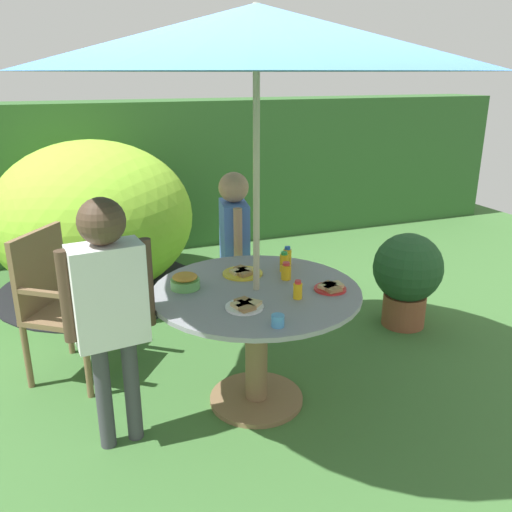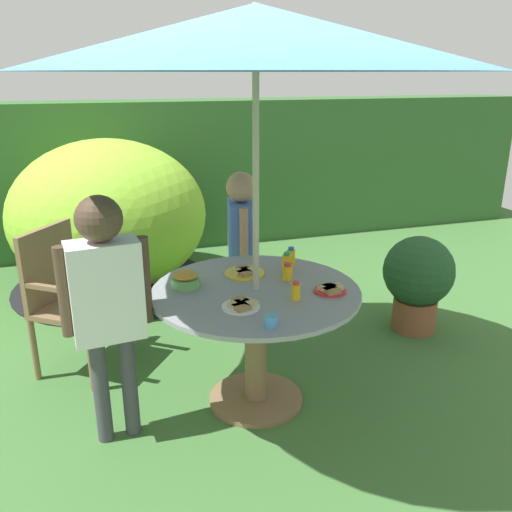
{
  "view_description": "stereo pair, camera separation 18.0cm",
  "coord_description": "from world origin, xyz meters",
  "px_view_note": "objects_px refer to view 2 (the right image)",
  "views": [
    {
      "loc": [
        -1.02,
        -2.59,
        1.89
      ],
      "look_at": [
        0.02,
        0.05,
        0.92
      ],
      "focal_mm": 37.34,
      "sensor_mm": 36.0,
      "label": 1
    },
    {
      "loc": [
        -0.85,
        -2.65,
        1.89
      ],
      "look_at": [
        0.02,
        0.05,
        0.92
      ],
      "focal_mm": 37.34,
      "sensor_mm": 36.0,
      "label": 2
    }
  ],
  "objects_px": {
    "potted_plant": "(418,278)",
    "plate_front_edge": "(330,289)",
    "child_in_blue_shirt": "(242,235)",
    "wooden_chair": "(67,292)",
    "patio_umbrella": "(256,38)",
    "plate_far_left": "(244,272)",
    "juice_bottle_center_front": "(291,257)",
    "juice_bottle_near_left": "(287,263)",
    "dome_tent": "(109,216)",
    "juice_bottle_near_right": "(287,272)",
    "plate_mid_left": "(241,305)",
    "child_in_white_shirt": "(106,291)",
    "garden_table": "(256,322)",
    "juice_bottle_far_right": "(296,291)",
    "cup_near": "(271,321)",
    "snack_bowl": "(185,280)"
  },
  "relations": [
    {
      "from": "child_in_blue_shirt",
      "to": "wooden_chair",
      "type": "bearing_deg",
      "value": -74.89
    },
    {
      "from": "patio_umbrella",
      "to": "child_in_blue_shirt",
      "type": "distance_m",
      "value": 1.53
    },
    {
      "from": "potted_plant",
      "to": "plate_mid_left",
      "type": "relative_size",
      "value": 3.72
    },
    {
      "from": "plate_far_left",
      "to": "juice_bottle_near_left",
      "type": "xyz_separation_m",
      "value": [
        0.26,
        -0.04,
        0.05
      ]
    },
    {
      "from": "potted_plant",
      "to": "snack_bowl",
      "type": "bearing_deg",
      "value": -168.26
    },
    {
      "from": "wooden_chair",
      "to": "plate_front_edge",
      "type": "bearing_deg",
      "value": -86.69
    },
    {
      "from": "juice_bottle_center_front",
      "to": "cup_near",
      "type": "distance_m",
      "value": 0.88
    },
    {
      "from": "child_in_blue_shirt",
      "to": "plate_front_edge",
      "type": "distance_m",
      "value": 1.05
    },
    {
      "from": "plate_mid_left",
      "to": "juice_bottle_center_front",
      "type": "bearing_deg",
      "value": 47.4
    },
    {
      "from": "garden_table",
      "to": "cup_near",
      "type": "height_order",
      "value": "cup_near"
    },
    {
      "from": "patio_umbrella",
      "to": "juice_bottle_center_front",
      "type": "xyz_separation_m",
      "value": [
        0.33,
        0.31,
        -1.26
      ]
    },
    {
      "from": "child_in_blue_shirt",
      "to": "child_in_white_shirt",
      "type": "relative_size",
      "value": 0.92
    },
    {
      "from": "patio_umbrella",
      "to": "dome_tent",
      "type": "relative_size",
      "value": 1.18
    },
    {
      "from": "juice_bottle_far_right",
      "to": "cup_near",
      "type": "height_order",
      "value": "juice_bottle_far_right"
    },
    {
      "from": "wooden_chair",
      "to": "plate_far_left",
      "type": "relative_size",
      "value": 3.96
    },
    {
      "from": "juice_bottle_near_left",
      "to": "juice_bottle_near_right",
      "type": "xyz_separation_m",
      "value": [
        -0.04,
        -0.13,
        -0.01
      ]
    },
    {
      "from": "potted_plant",
      "to": "plate_front_edge",
      "type": "xyz_separation_m",
      "value": [
        -1.08,
        -0.71,
        0.32
      ]
    },
    {
      "from": "potted_plant",
      "to": "child_in_white_shirt",
      "type": "distance_m",
      "value": 2.4
    },
    {
      "from": "dome_tent",
      "to": "cup_near",
      "type": "distance_m",
      "value": 2.74
    },
    {
      "from": "wooden_chair",
      "to": "plate_far_left",
      "type": "xyz_separation_m",
      "value": [
        1.05,
        -0.52,
        0.2
      ]
    },
    {
      "from": "dome_tent",
      "to": "plate_front_edge",
      "type": "distance_m",
      "value": 2.59
    },
    {
      "from": "patio_umbrella",
      "to": "juice_bottle_center_front",
      "type": "height_order",
      "value": "patio_umbrella"
    },
    {
      "from": "juice_bottle_near_left",
      "to": "patio_umbrella",
      "type": "bearing_deg",
      "value": -141.94
    },
    {
      "from": "patio_umbrella",
      "to": "juice_bottle_near_left",
      "type": "xyz_separation_m",
      "value": [
        0.27,
        0.21,
        -1.26
      ]
    },
    {
      "from": "dome_tent",
      "to": "child_in_blue_shirt",
      "type": "height_order",
      "value": "dome_tent"
    },
    {
      "from": "wooden_chair",
      "to": "juice_bottle_center_front",
      "type": "bearing_deg",
      "value": -72.21
    },
    {
      "from": "plate_front_edge",
      "to": "juice_bottle_near_left",
      "type": "distance_m",
      "value": 0.39
    },
    {
      "from": "patio_umbrella",
      "to": "plate_front_edge",
      "type": "distance_m",
      "value": 1.37
    },
    {
      "from": "patio_umbrella",
      "to": "plate_mid_left",
      "type": "xyz_separation_m",
      "value": [
        -0.15,
        -0.22,
        -1.3
      ]
    },
    {
      "from": "juice_bottle_center_front",
      "to": "garden_table",
      "type": "bearing_deg",
      "value": -137.26
    },
    {
      "from": "patio_umbrella",
      "to": "plate_far_left",
      "type": "height_order",
      "value": "patio_umbrella"
    },
    {
      "from": "garden_table",
      "to": "plate_far_left",
      "type": "xyz_separation_m",
      "value": [
        0.01,
        0.25,
        0.22
      ]
    },
    {
      "from": "child_in_blue_shirt",
      "to": "plate_front_edge",
      "type": "bearing_deg",
      "value": 23.09
    },
    {
      "from": "plate_mid_left",
      "to": "juice_bottle_far_right",
      "type": "distance_m",
      "value": 0.31
    },
    {
      "from": "child_in_white_shirt",
      "to": "cup_near",
      "type": "relative_size",
      "value": 21.06
    },
    {
      "from": "potted_plant",
      "to": "plate_front_edge",
      "type": "height_order",
      "value": "plate_front_edge"
    },
    {
      "from": "juice_bottle_near_right",
      "to": "child_in_blue_shirt",
      "type": "bearing_deg",
      "value": 93.89
    },
    {
      "from": "cup_near",
      "to": "plate_mid_left",
      "type": "bearing_deg",
      "value": 106.24
    },
    {
      "from": "plate_far_left",
      "to": "juice_bottle_near_right",
      "type": "bearing_deg",
      "value": -37.96
    },
    {
      "from": "juice_bottle_near_left",
      "to": "juice_bottle_near_right",
      "type": "distance_m",
      "value": 0.13
    },
    {
      "from": "juice_bottle_near_left",
      "to": "juice_bottle_near_right",
      "type": "height_order",
      "value": "juice_bottle_near_left"
    },
    {
      "from": "juice_bottle_center_front",
      "to": "dome_tent",
      "type": "bearing_deg",
      "value": 118.5
    },
    {
      "from": "wooden_chair",
      "to": "juice_bottle_near_right",
      "type": "bearing_deg",
      "value": -82.18
    },
    {
      "from": "child_in_white_shirt",
      "to": "plate_mid_left",
      "type": "relative_size",
      "value": 6.72
    },
    {
      "from": "juice_bottle_near_right",
      "to": "patio_umbrella",
      "type": "bearing_deg",
      "value": -159.84
    },
    {
      "from": "dome_tent",
      "to": "child_in_white_shirt",
      "type": "xyz_separation_m",
      "value": [
        -0.12,
        -2.28,
        0.19
      ]
    },
    {
      "from": "child_in_blue_shirt",
      "to": "plate_front_edge",
      "type": "xyz_separation_m",
      "value": [
        0.22,
        -1.02,
        -0.05
      ]
    },
    {
      "from": "potted_plant",
      "to": "juice_bottle_far_right",
      "type": "height_order",
      "value": "juice_bottle_far_right"
    },
    {
      "from": "child_in_blue_shirt",
      "to": "plate_far_left",
      "type": "bearing_deg",
      "value": -3.79
    },
    {
      "from": "snack_bowl",
      "to": "plate_mid_left",
      "type": "height_order",
      "value": "snack_bowl"
    }
  ]
}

